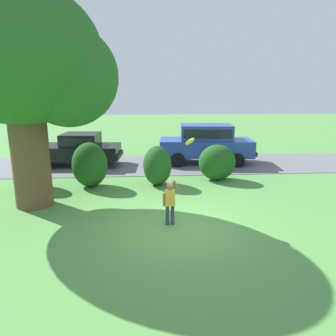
{
  "coord_description": "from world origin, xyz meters",
  "views": [
    {
      "loc": [
        -0.85,
        -8.09,
        3.58
      ],
      "look_at": [
        -0.09,
        2.12,
        1.1
      ],
      "focal_mm": 34.66,
      "sensor_mm": 36.0,
      "label": 1
    }
  ],
  "objects_px": {
    "parked_suv": "(206,142)",
    "child_thrower": "(170,199)",
    "frisbee": "(190,141)",
    "parked_sedan": "(77,148)",
    "oak_tree_large": "(30,65)"
  },
  "relations": [
    {
      "from": "parked_suv",
      "to": "child_thrower",
      "type": "height_order",
      "value": "parked_suv"
    },
    {
      "from": "frisbee",
      "to": "parked_sedan",
      "type": "bearing_deg",
      "value": 122.49
    },
    {
      "from": "parked_sedan",
      "to": "frisbee",
      "type": "xyz_separation_m",
      "value": [
        4.46,
        -7.0,
        1.38
      ]
    },
    {
      "from": "child_thrower",
      "to": "parked_suv",
      "type": "bearing_deg",
      "value": 72.28
    },
    {
      "from": "parked_suv",
      "to": "oak_tree_large",
      "type": "bearing_deg",
      "value": -139.01
    },
    {
      "from": "parked_sedan",
      "to": "child_thrower",
      "type": "distance_m",
      "value": 8.31
    },
    {
      "from": "parked_suv",
      "to": "frisbee",
      "type": "bearing_deg",
      "value": -104.34
    },
    {
      "from": "parked_sedan",
      "to": "oak_tree_large",
      "type": "bearing_deg",
      "value": -90.63
    },
    {
      "from": "oak_tree_large",
      "to": "parked_sedan",
      "type": "distance_m",
      "value": 6.42
    },
    {
      "from": "parked_suv",
      "to": "child_thrower",
      "type": "distance_m",
      "value": 7.8
    },
    {
      "from": "parked_sedan",
      "to": "child_thrower",
      "type": "height_order",
      "value": "parked_sedan"
    },
    {
      "from": "parked_suv",
      "to": "frisbee",
      "type": "relative_size",
      "value": 15.07
    },
    {
      "from": "oak_tree_large",
      "to": "frisbee",
      "type": "xyz_separation_m",
      "value": [
        4.51,
        -1.58,
        -2.06
      ]
    },
    {
      "from": "parked_sedan",
      "to": "parked_suv",
      "type": "relative_size",
      "value": 0.93
    },
    {
      "from": "parked_sedan",
      "to": "child_thrower",
      "type": "xyz_separation_m",
      "value": [
        3.89,
        -7.35,
        -0.13
      ]
    }
  ]
}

